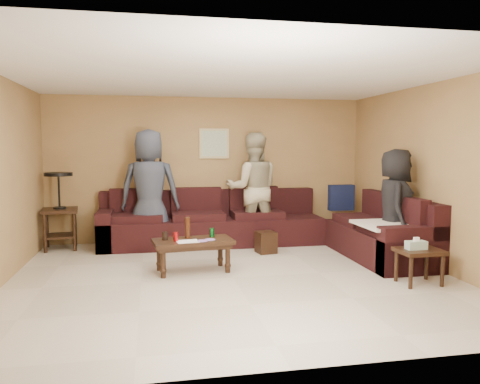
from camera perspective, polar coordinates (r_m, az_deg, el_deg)
The scene contains 10 objects.
room at distance 5.76m, azimuth -0.87°, elevation 5.72°, with size 5.60×5.50×2.50m.
sectional_sofa at distance 7.53m, azimuth 3.28°, elevation -4.55°, with size 4.65×2.90×0.97m.
coffee_table at distance 6.22m, azimuth -5.79°, elevation -6.34°, with size 1.08×0.63×0.71m.
end_table_left at distance 8.02m, azimuth -21.13°, elevation -1.98°, with size 0.61×0.61×1.24m.
side_table_right at distance 6.03m, azimuth 20.96°, elevation -7.01°, with size 0.52×0.43×0.57m.
waste_bin at distance 7.31m, azimuth 3.18°, elevation -6.13°, with size 0.28×0.28×0.33m, color black.
wall_art at distance 8.23m, azimuth -3.16°, elevation 5.92°, with size 0.52×0.04×0.52m.
person_left at distance 7.66m, azimuth -10.96°, elevation 0.34°, with size 0.94×0.61×1.93m, color #2E3340.
person_middle at distance 7.86m, azimuth 1.58°, elevation 0.40°, with size 0.91×0.71×1.88m, color tan.
person_right at distance 6.99m, azimuth 18.39°, elevation -1.62°, with size 0.79×0.51×1.62m, color black.
Camera 1 is at (-0.99, -5.68, 1.65)m, focal length 35.00 mm.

